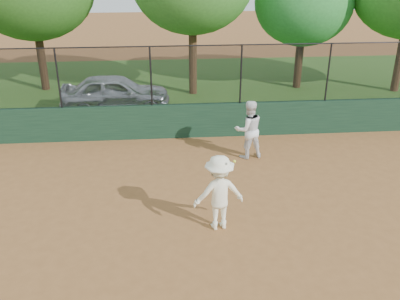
{
  "coord_description": "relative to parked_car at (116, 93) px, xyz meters",
  "views": [
    {
      "loc": [
        -0.11,
        -8.43,
        6.04
      ],
      "look_at": [
        0.8,
        2.2,
        1.2
      ],
      "focal_mm": 40.0,
      "sensor_mm": 36.0,
      "label": 1
    }
  ],
  "objects": [
    {
      "name": "fence_assembly",
      "position": [
        2.0,
        -3.08,
        1.5
      ],
      "size": [
        26.0,
        0.06,
        2.0
      ],
      "color": "black",
      "rests_on": "back_wall"
    },
    {
      "name": "tree_3",
      "position": [
        8.26,
        2.62,
        3.11
      ],
      "size": [
        4.4,
        4.0,
        5.75
      ],
      "color": "#3C2714",
      "rests_on": "ground"
    },
    {
      "name": "ground",
      "position": [
        2.03,
        -9.08,
        -0.74
      ],
      "size": [
        80.0,
        80.0,
        0.0
      ],
      "primitive_type": "plane",
      "color": "brown",
      "rests_on": "ground"
    },
    {
      "name": "parked_car",
      "position": [
        0.0,
        0.0,
        0.0
      ],
      "size": [
        4.36,
        1.83,
        1.47
      ],
      "primitive_type": "imported",
      "rotation": [
        0.0,
        0.0,
        1.59
      ],
      "color": "silver",
      "rests_on": "ground"
    },
    {
      "name": "player_main",
      "position": [
        3.12,
        -8.67,
        0.19
      ],
      "size": [
        1.28,
        0.85,
        1.89
      ],
      "color": "white",
      "rests_on": "ground"
    },
    {
      "name": "player_second",
      "position": [
        4.51,
        -4.87,
        0.19
      ],
      "size": [
        1.01,
        0.85,
        1.86
      ],
      "primitive_type": "imported",
      "rotation": [
        0.0,
        0.0,
        3.32
      ],
      "color": "white",
      "rests_on": "ground"
    },
    {
      "name": "grass_strip",
      "position": [
        2.03,
        2.92,
        -0.73
      ],
      "size": [
        36.0,
        12.0,
        0.01
      ],
      "primitive_type": "cube",
      "color": "#2B551A",
      "rests_on": "ground"
    },
    {
      "name": "back_wall",
      "position": [
        2.03,
        -3.08,
        -0.14
      ],
      "size": [
        26.0,
        0.2,
        1.2
      ],
      "primitive_type": "cube",
      "color": "#193823",
      "rests_on": "ground"
    }
  ]
}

